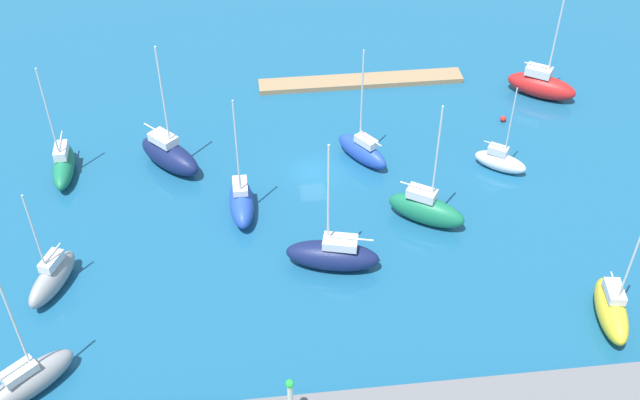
# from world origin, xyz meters

# --- Properties ---
(water) EXTENTS (160.00, 160.00, 0.00)m
(water) POSITION_xyz_m (0.00, 0.00, 0.00)
(water) COLOR #19567F
(water) RESTS_ON ground
(pier_dock) EXTENTS (22.67, 2.58, 0.55)m
(pier_dock) POSITION_xyz_m (-7.04, -15.41, 0.27)
(pier_dock) COLOR #997A56
(pier_dock) RESTS_ON ground
(harbor_beacon) EXTENTS (0.56, 0.56, 3.73)m
(harbor_beacon) POSITION_xyz_m (4.40, 27.61, 3.65)
(harbor_beacon) COLOR silver
(harbor_beacon) RESTS_ON breakwater
(sailboat_navy_mid_basin) EXTENTS (8.07, 4.42, 12.27)m
(sailboat_navy_mid_basin) POSITION_xyz_m (-0.29, 12.70, 1.33)
(sailboat_navy_mid_basin) COLOR #141E4C
(sailboat_navy_mid_basin) RESTS_ON water
(sailboat_gray_far_south) EXTENTS (3.98, 6.35, 9.97)m
(sailboat_gray_far_south) POSITION_xyz_m (22.03, 12.70, 1.27)
(sailboat_gray_far_south) COLOR gray
(sailboat_gray_far_south) RESTS_ON water
(sailboat_green_lone_north) EXTENTS (2.19, 6.79, 11.77)m
(sailboat_green_lone_north) POSITION_xyz_m (23.27, -2.20, 1.21)
(sailboat_green_lone_north) COLOR #19724C
(sailboat_green_lone_north) RESTS_ON water
(sailboat_blue_west_end) EXTENTS (5.08, 6.16, 11.88)m
(sailboat_blue_west_end) POSITION_xyz_m (-4.91, -1.27, 1.24)
(sailboat_blue_west_end) COLOR #2347B2
(sailboat_blue_west_end) RESTS_ON water
(sailboat_white_off_beacon) EXTENTS (5.04, 4.30, 9.12)m
(sailboat_white_off_beacon) POSITION_xyz_m (-17.69, 1.59, 1.02)
(sailboat_white_off_beacon) COLOR white
(sailboat_white_off_beacon) RESTS_ON water
(sailboat_yellow_by_breakwater) EXTENTS (3.09, 6.71, 12.16)m
(sailboat_yellow_by_breakwater) POSITION_xyz_m (-20.37, 20.99, 1.35)
(sailboat_yellow_by_breakwater) COLOR yellow
(sailboat_yellow_by_breakwater) RESTS_ON water
(sailboat_red_center_basin) EXTENTS (7.56, 6.33, 11.67)m
(sailboat_red_center_basin) POSITION_xyz_m (-25.88, -10.60, 1.40)
(sailboat_red_center_basin) COLOR red
(sailboat_red_center_basin) RESTS_ON water
(sailboat_navy_lone_south) EXTENTS (7.00, 7.23, 13.06)m
(sailboat_navy_lone_south) POSITION_xyz_m (13.42, -2.36, 1.47)
(sailboat_navy_lone_south) COLOR #141E4C
(sailboat_navy_lone_south) RESTS_ON water
(sailboat_gray_east_end) EXTENTS (6.38, 5.94, 12.39)m
(sailboat_gray_east_end) POSITION_xyz_m (22.04, 22.49, 1.25)
(sailboat_gray_east_end) COLOR gray
(sailboat_gray_east_end) RESTS_ON water
(sailboat_green_near_pier) EXTENTS (7.05, 5.67, 12.10)m
(sailboat_green_near_pier) POSITION_xyz_m (-9.03, 8.10, 1.42)
(sailboat_green_near_pier) COLOR #19724C
(sailboat_green_near_pier) RESTS_ON water
(sailboat_blue_along_channel) EXTENTS (2.22, 6.42, 12.04)m
(sailboat_blue_along_channel) POSITION_xyz_m (6.88, 5.16, 1.31)
(sailboat_blue_along_channel) COLOR #2347B2
(sailboat_blue_along_channel) RESTS_ON water
(mooring_buoy_red) EXTENTS (0.63, 0.63, 0.63)m
(mooring_buoy_red) POSITION_xyz_m (-20.51, -6.28, 0.31)
(mooring_buoy_red) COLOR red
(mooring_buoy_red) RESTS_ON water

